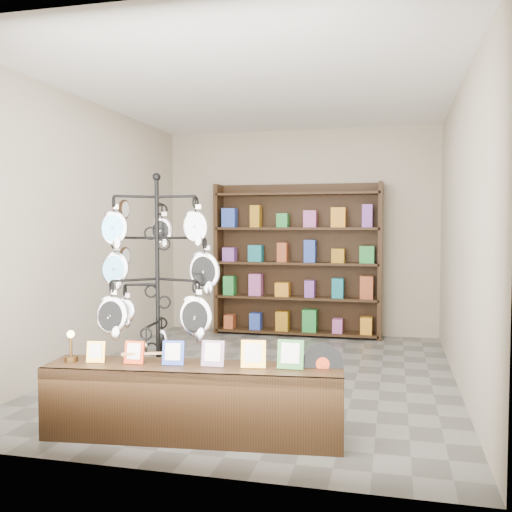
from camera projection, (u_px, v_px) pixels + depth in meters
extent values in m
plane|color=slate|center=(261.00, 375.00, 6.09)|extent=(5.00, 5.00, 0.00)
plane|color=#B8A794|center=(299.00, 232.00, 8.43)|extent=(4.00, 0.00, 4.00)
plane|color=#B8A794|center=(170.00, 240.00, 3.58)|extent=(4.00, 0.00, 4.00)
plane|color=#B8A794|center=(90.00, 234.00, 6.48)|extent=(0.00, 5.00, 5.00)
plane|color=#B8A794|center=(461.00, 235.00, 5.53)|extent=(0.00, 5.00, 5.00)
plane|color=white|center=(261.00, 90.00, 5.93)|extent=(5.00, 5.00, 0.00)
cylinder|color=black|center=(159.00, 420.00, 4.61)|extent=(0.50, 0.50, 0.03)
cylinder|color=black|center=(158.00, 302.00, 4.56)|extent=(0.04, 0.04, 1.96)
sphere|color=black|center=(157.00, 177.00, 4.51)|extent=(0.07, 0.07, 0.07)
ellipsoid|color=silver|center=(162.00, 342.00, 4.78)|extent=(0.11, 0.06, 0.21)
cube|color=#B57E4B|center=(146.00, 353.00, 4.30)|extent=(0.36, 0.14, 0.04)
cube|color=black|center=(193.00, 402.00, 4.26)|extent=(2.26, 0.69, 0.55)
cube|color=gold|center=(96.00, 352.00, 4.34)|extent=(0.15, 0.07, 0.16)
cube|color=red|center=(134.00, 352.00, 4.30)|extent=(0.16, 0.07, 0.17)
cube|color=#263FA5|center=(173.00, 353.00, 4.26)|extent=(0.17, 0.07, 0.18)
cube|color=#E54C33|center=(213.00, 353.00, 4.22)|extent=(0.18, 0.08, 0.19)
cube|color=gold|center=(253.00, 354.00, 4.18)|extent=(0.19, 0.08, 0.20)
cube|color=#337233|center=(291.00, 354.00, 4.14)|extent=(0.20, 0.08, 0.21)
cylinder|color=black|center=(323.00, 364.00, 4.17)|extent=(0.31, 0.10, 0.30)
cylinder|color=red|center=(323.00, 364.00, 4.17)|extent=(0.10, 0.04, 0.10)
cylinder|color=#462E14|center=(71.00, 359.00, 4.37)|extent=(0.10, 0.10, 0.04)
cylinder|color=#462E14|center=(71.00, 347.00, 4.37)|extent=(0.02, 0.02, 0.14)
sphere|color=#FFBF59|center=(71.00, 334.00, 4.36)|extent=(0.06, 0.06, 0.06)
cube|color=black|center=(299.00, 259.00, 8.40)|extent=(2.40, 0.04, 2.20)
cube|color=black|center=(219.00, 259.00, 8.52)|extent=(0.06, 0.36, 2.20)
cube|color=black|center=(380.00, 261.00, 7.96)|extent=(0.06, 0.36, 2.20)
cube|color=black|center=(297.00, 332.00, 8.30)|extent=(2.36, 0.36, 0.04)
cube|color=black|center=(297.00, 297.00, 8.27)|extent=(2.36, 0.36, 0.03)
cube|color=black|center=(297.00, 263.00, 8.24)|extent=(2.36, 0.36, 0.04)
cube|color=black|center=(297.00, 229.00, 8.22)|extent=(2.36, 0.36, 0.04)
cube|color=black|center=(297.00, 194.00, 8.19)|extent=(2.36, 0.36, 0.04)
cylinder|color=black|center=(124.00, 209.00, 7.23)|extent=(0.03, 0.24, 0.24)
cylinder|color=black|center=(125.00, 256.00, 7.27)|extent=(0.03, 0.24, 0.24)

